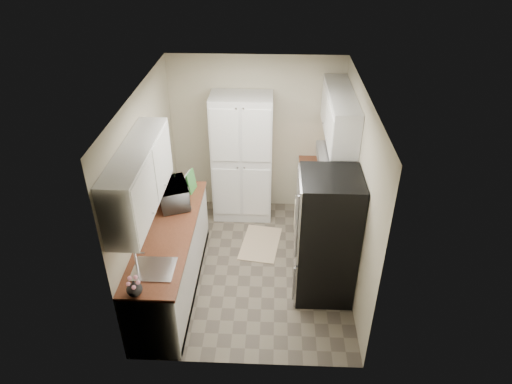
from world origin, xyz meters
TOP-DOWN VIEW (x-y plane):
  - ground at (0.00, 0.00)m, footprint 3.20×3.20m
  - room_shell at (-0.02, -0.01)m, footprint 2.64×3.24m
  - pantry_cabinet at (-0.20, 1.32)m, footprint 0.90×0.55m
  - base_cabinet_left at (-0.99, -0.43)m, footprint 0.60×2.30m
  - countertop_left at (-0.99, -0.43)m, footprint 0.63×2.33m
  - base_cabinet_right at (0.99, 1.19)m, footprint 0.60×0.80m
  - countertop_right at (0.99, 1.19)m, footprint 0.63×0.83m
  - electric_range at (0.97, 0.39)m, footprint 0.71×0.78m
  - refrigerator at (0.94, -0.41)m, footprint 0.70×0.72m
  - microwave at (-1.02, 0.14)m, footprint 0.54×0.64m
  - wine_bottle at (-1.03, 0.34)m, footprint 0.08×0.08m
  - flower_vase at (-1.09, -1.52)m, footprint 0.21×0.21m
  - cutting_board at (-0.84, 0.48)m, footprint 0.06×0.23m
  - toaster_oven at (1.09, 1.16)m, footprint 0.33×0.40m
  - fruit_basket at (1.11, 1.13)m, footprint 0.36×0.36m
  - kitchen_mat at (0.11, 0.50)m, footprint 0.64×0.91m

SIDE VIEW (x-z plane):
  - ground at x=0.00m, z-range 0.00..0.00m
  - kitchen_mat at x=0.11m, z-range 0.00..0.01m
  - base_cabinet_left at x=-0.99m, z-range 0.00..0.88m
  - base_cabinet_right at x=0.99m, z-range 0.00..0.88m
  - electric_range at x=0.97m, z-range -0.09..1.04m
  - refrigerator at x=0.94m, z-range 0.00..1.70m
  - countertop_left at x=-0.99m, z-range 0.88..0.92m
  - countertop_right at x=0.99m, z-range 0.88..0.92m
  - pantry_cabinet at x=-0.20m, z-range 0.00..2.00m
  - flower_vase at x=-1.09m, z-range 0.92..1.09m
  - toaster_oven at x=1.09m, z-range 0.92..1.13m
  - cutting_board at x=-0.84m, z-range 0.92..1.21m
  - microwave at x=-1.02m, z-range 0.92..1.22m
  - wine_bottle at x=-1.03m, z-range 0.92..1.24m
  - fruit_basket at x=1.11m, z-range 1.13..1.25m
  - room_shell at x=-0.02m, z-range 0.37..2.89m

